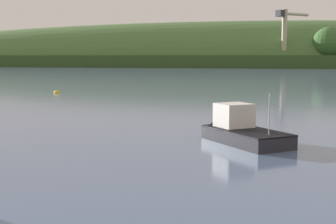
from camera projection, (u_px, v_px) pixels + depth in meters
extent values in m
cube|color=#314A21|center=(285.00, 61.00, 205.85)|extent=(578.89, 95.31, 4.95)
ellipsoid|color=#476B38|center=(230.00, 66.00, 228.58)|extent=(465.03, 99.92, 41.72)
sphere|color=#38602D|center=(329.00, 44.00, 193.13)|extent=(13.36, 13.36, 13.36)
cube|color=#4C4C51|center=(284.00, 65.00, 195.59)|extent=(6.58, 6.58, 2.00)
cylinder|color=#BCB293|center=(284.00, 36.00, 194.27)|extent=(2.12, 2.12, 21.20)
cylinder|color=#BCB293|center=(295.00, 14.00, 196.26)|extent=(10.25, 11.66, 1.17)
cube|color=#333338|center=(280.00, 13.00, 191.90)|extent=(3.75, 3.68, 2.54)
cube|color=#232328|center=(246.00, 140.00, 25.10)|extent=(5.26, 5.33, 1.10)
cone|color=#232328|center=(219.00, 133.00, 27.39)|extent=(2.07, 2.03, 2.10)
cube|color=black|center=(246.00, 130.00, 25.04)|extent=(5.29, 5.36, 0.08)
cube|color=silver|center=(234.00, 115.00, 25.98)|extent=(2.32, 2.32, 1.26)
cube|color=#192833|center=(226.00, 110.00, 26.63)|extent=(1.11, 1.07, 0.71)
cylinder|color=#B2B2B7|center=(269.00, 114.00, 23.29)|extent=(0.06, 0.06, 2.01)
sphere|color=yellow|center=(57.00, 93.00, 60.03)|extent=(0.73, 0.73, 0.73)
cylinder|color=black|center=(57.00, 90.00, 59.99)|extent=(0.04, 0.04, 0.08)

